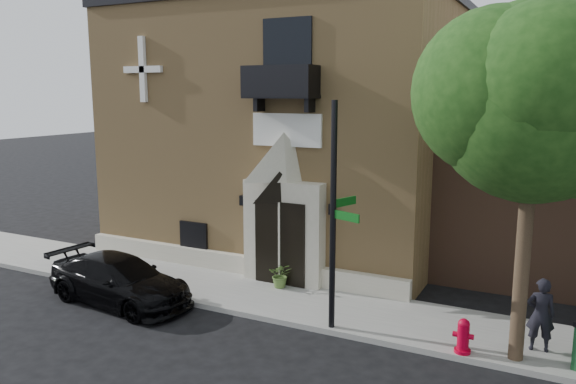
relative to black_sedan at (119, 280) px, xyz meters
name	(u,v)px	position (x,y,z in m)	size (l,w,h in m)	color
ground	(270,323)	(4.59, 0.67, -0.68)	(120.00, 120.00, 0.00)	black
sidewalk	(327,308)	(5.59, 2.17, -0.61)	(42.00, 3.00, 0.15)	gray
church	(299,128)	(1.61, 8.62, 3.95)	(12.20, 11.01, 9.30)	tan
street_tree_left	(536,100)	(10.62, 1.01, 5.18)	(4.97, 4.38, 7.77)	#38281C
black_sedan	(119,280)	(0.00, 0.00, 0.00)	(1.92, 4.72, 1.37)	black
street_sign	(334,217)	(6.28, 0.88, 2.34)	(0.86, 1.10, 5.70)	black
fire_hydrant	(463,336)	(9.48, 0.88, -0.13)	(0.47, 0.37, 0.82)	#AE001E
planter	(281,275)	(3.75, 2.90, -0.14)	(0.70, 0.61, 0.78)	#547533
pedestrian_near	(541,314)	(11.02, 1.80, 0.33)	(0.63, 0.41, 1.73)	black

